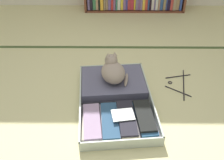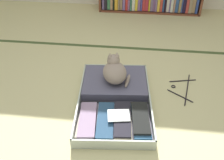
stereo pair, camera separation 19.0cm
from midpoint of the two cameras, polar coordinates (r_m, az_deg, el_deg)
name	(u,v)px [view 2 (the right image)]	position (r m, az deg, el deg)	size (l,w,h in m)	color
ground_plane	(102,111)	(2.18, 0.37, -6.79)	(10.00, 10.00, 0.00)	#C7BE89
tatami_border	(116,47)	(3.05, 2.61, 7.14)	(4.80, 0.05, 0.00)	#3E4F28
open_suitcase	(115,96)	(2.26, 3.17, -3.67)	(0.69, 1.01, 0.09)	#B1BCB0
black_cat	(115,71)	(2.31, 2.92, 1.90)	(0.28, 0.31, 0.27)	gray
clothes_hanger	(183,88)	(2.51, 17.31, -1.81)	(0.28, 0.46, 0.01)	black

